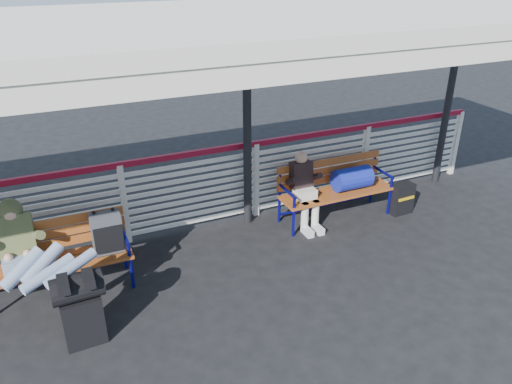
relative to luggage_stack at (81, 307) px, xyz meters
name	(u,v)px	position (x,y,z in m)	size (l,w,h in m)	color
ground	(162,322)	(0.81, -0.04, -0.46)	(60.00, 60.00, 0.00)	black
fence	(124,201)	(0.81, 1.86, 0.20)	(12.08, 0.08, 1.24)	silver
canopy	(116,33)	(0.81, 0.83, 2.58)	(12.60, 3.60, 3.16)	silver
luggage_stack	(81,307)	(0.00, 0.00, 0.00)	(0.52, 0.31, 0.85)	black
bench_left	(72,245)	(0.04, 1.03, 0.15)	(1.80, 0.56, 0.97)	#AB5321
bench_right	(343,181)	(4.03, 1.30, 0.13)	(1.80, 0.56, 0.92)	#AB5321
traveler_man	(37,260)	(-0.35, 0.69, 0.25)	(0.94, 1.64, 0.77)	#8D9BBE
companion_person	(305,189)	(3.35, 1.29, 0.13)	(0.32, 0.66, 1.15)	beige
suitcase_side	(402,199)	(4.95, 0.99, -0.21)	(0.37, 0.23, 0.50)	black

